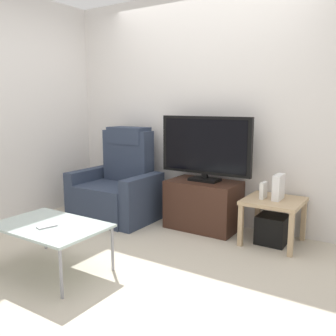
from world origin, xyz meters
name	(u,v)px	position (x,y,z in m)	size (l,w,h in m)	color
ground_plane	(150,250)	(0.00, 0.00, 0.00)	(6.40, 6.40, 0.00)	beige
wall_back	(207,109)	(0.00, 1.13, 1.30)	(6.40, 0.06, 2.60)	silver
wall_side	(17,109)	(-1.88, 0.00, 1.30)	(0.06, 4.48, 2.60)	silver
tv_stand	(203,205)	(0.13, 0.83, 0.27)	(0.77, 0.48, 0.53)	#3D2319
television	(205,147)	(0.13, 0.85, 0.90)	(1.05, 0.20, 0.70)	black
recliner_armchair	(118,187)	(-0.93, 0.63, 0.37)	(0.98, 0.78, 1.08)	#2D384C
side_table	(274,206)	(0.91, 0.80, 0.38)	(0.54, 0.54, 0.45)	tan
subwoofer_box	(272,229)	(0.91, 0.80, 0.14)	(0.28, 0.28, 0.28)	black
book_upright	(263,190)	(0.81, 0.78, 0.53)	(0.04, 0.14, 0.16)	white
game_console	(278,187)	(0.94, 0.81, 0.57)	(0.07, 0.20, 0.25)	white
coffee_table	(51,227)	(-0.44, -0.78, 0.37)	(0.90, 0.60, 0.39)	#B2C6C1
cell_phone	(47,226)	(-0.41, -0.84, 0.40)	(0.07, 0.15, 0.01)	#B7B7BC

